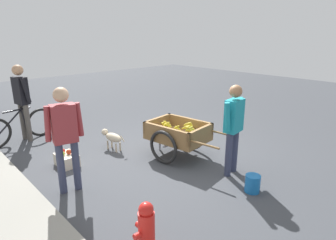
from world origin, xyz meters
TOP-DOWN VIEW (x-y plane):
  - ground_plane at (0.00, 0.00)m, footprint 24.00×24.00m
  - fruit_cart at (-0.19, -0.27)m, footprint 1.73×1.02m
  - vendor_person at (-1.32, -0.42)m, footprint 0.24×0.57m
  - bicycle at (2.75, 1.74)m, footprint 0.49×1.64m
  - cyclist_person at (2.78, 1.59)m, footprint 0.51×0.26m
  - dog at (0.98, 0.49)m, footprint 0.67×0.23m
  - fire_hydrant at (-1.84, 1.87)m, footprint 0.25×0.25m
  - plastic_bucket at (-1.91, -0.16)m, footprint 0.23×0.23m
  - mixed_fruit_crate at (0.91, 1.52)m, footprint 0.44×0.32m
  - bystander_person at (0.03, 1.85)m, footprint 0.27×0.54m

SIDE VIEW (x-z plane):
  - ground_plane at x=0.00m, z-range 0.00..0.00m
  - mixed_fruit_crate at x=0.91m, z-range -0.03..0.28m
  - plastic_bucket at x=-1.91m, z-range 0.00..0.27m
  - dog at x=0.98m, z-range 0.07..0.47m
  - fire_hydrant at x=-1.84m, z-range 0.00..0.67m
  - bicycle at x=2.75m, z-range -0.07..0.78m
  - fruit_cart at x=-0.19m, z-range 0.07..0.80m
  - vendor_person at x=-1.32m, z-range 0.15..1.69m
  - bystander_person at x=0.03m, z-range 0.16..1.77m
  - cyclist_person at x=2.78m, z-range 0.17..1.86m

